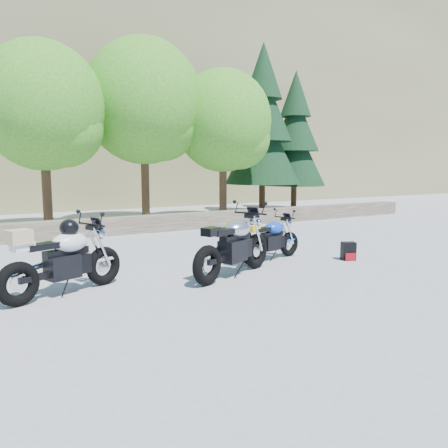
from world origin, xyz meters
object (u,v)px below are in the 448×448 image
(white_bike, at_px, (63,258))
(silver_bike, at_px, (234,246))
(blue_bike, at_px, (271,240))
(backpack, at_px, (348,251))

(white_bike, bearing_deg, silver_bike, -27.95)
(silver_bike, xyz_separation_m, white_bike, (-2.90, 0.30, 0.03))
(white_bike, relative_size, blue_bike, 1.15)
(silver_bike, distance_m, blue_bike, 1.61)
(white_bike, distance_m, backpack, 5.76)
(silver_bike, xyz_separation_m, blue_bike, (1.40, 0.79, -0.11))
(silver_bike, height_order, backpack, silver_bike)
(silver_bike, relative_size, blue_bike, 1.19)
(blue_bike, bearing_deg, backpack, -42.38)
(white_bike, relative_size, backpack, 5.27)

